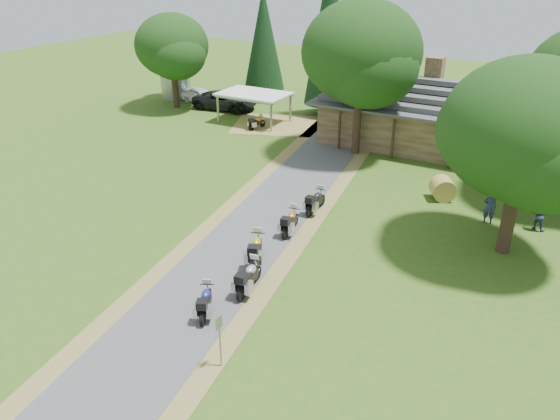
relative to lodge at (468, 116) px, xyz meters
The scene contains 22 objects.
ground 24.86m from the lodge, 104.04° to the right, with size 120.00×120.00×0.00m, color #365B19.
driveway 21.17m from the lodge, 108.00° to the right, with size 46.00×46.00×0.00m, color #4E4E51.
lodge is the anchor object (origin of this frame).
silo 28.11m from the lodge, behind, with size 2.89×2.89×5.88m, color gray.
carport 17.11m from the lodge, behind, with size 5.70×3.80×2.47m, color white, non-canonical shape.
car_white_sedan 24.74m from the lodge, behind, with size 5.32×2.24×1.77m, color white.
car_dark_suv 21.46m from the lodge, behind, with size 6.31×2.68×2.42m, color black.
motorcycle_row_a 25.95m from the lodge, 100.66° to the right, with size 1.87×0.61×1.28m, color navy, non-canonical shape.
motorcycle_row_b 23.60m from the lodge, 100.13° to the right, with size 2.09×0.68×1.43m, color #9EA0A5, non-canonical shape.
motorcycle_row_c 21.67m from the lodge, 103.68° to the right, with size 2.14×0.70×1.46m, color #C5BC09, non-canonical shape.
motorcycle_row_d 18.42m from the lodge, 106.06° to the right, with size 1.98×0.65×1.35m, color #C76A25, non-canonical shape.
motorcycle_row_e 15.66m from the lodge, 108.73° to the right, with size 2.00×0.65×1.37m, color black, non-canonical shape.
motorcycle_carport_a 16.23m from the lodge, 168.98° to the right, with size 1.67×0.55×1.15m, color gold, non-canonical shape.
person_a 12.22m from the lodge, 72.28° to the right, with size 0.62×0.45×2.20m, color navy.
person_b 12.76m from the lodge, 61.18° to the right, with size 0.57×0.41×1.99m, color navy.
hay_bale 9.87m from the lodge, 85.38° to the right, with size 1.34×1.34×1.23m, color olive.
sign_post 27.85m from the lodge, 95.16° to the right, with size 0.39×0.06×2.17m, color gray, non-canonical shape.
oak_lodge_left 8.76m from the lodge, 144.69° to the right, with size 8.03×8.03×11.48m, color #163710, non-canonical shape.
oak_driveway 15.39m from the lodge, 71.18° to the right, with size 7.55×7.55×9.91m, color #163710, non-canonical shape.
oak_silo 25.89m from the lodge, behind, with size 6.50×6.50×8.96m, color #163710, non-canonical shape.
cedar_near 13.86m from the lodge, 164.66° to the left, with size 3.97×3.97×14.00m, color black.
cedar_far 21.16m from the lodge, 164.43° to the left, with size 3.85×3.85×10.37m, color black.
Camera 1 is at (12.52, -15.81, 13.35)m, focal length 35.00 mm.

